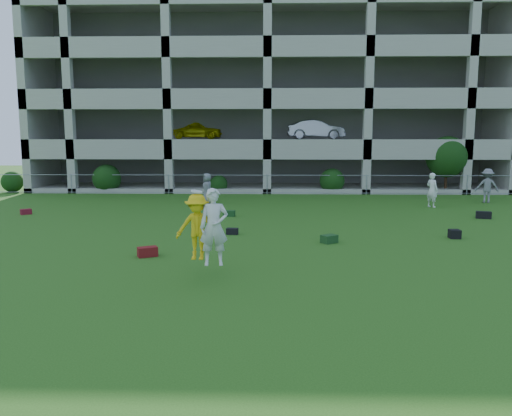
{
  "coord_description": "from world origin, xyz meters",
  "views": [
    {
      "loc": [
        0.2,
        -11.13,
        3.39
      ],
      "look_at": [
        -0.21,
        3.0,
        1.4
      ],
      "focal_mm": 35.0,
      "sensor_mm": 36.0,
      "label": 1
    }
  ],
  "objects_px": {
    "bystander_f": "(487,186)",
    "crate_d": "(455,234)",
    "frisbee_contest": "(203,227)",
    "bystander_c": "(207,188)",
    "parking_garage": "(268,103)",
    "bystander_e": "(432,190)"
  },
  "relations": [
    {
      "from": "frisbee_contest",
      "to": "parking_garage",
      "type": "distance_m",
      "value": 27.48
    },
    {
      "from": "crate_d",
      "to": "frisbee_contest",
      "type": "height_order",
      "value": "frisbee_contest"
    },
    {
      "from": "bystander_c",
      "to": "parking_garage",
      "type": "relative_size",
      "value": 0.05
    },
    {
      "from": "bystander_e",
      "to": "bystander_c",
      "type": "bearing_deg",
      "value": 49.19
    },
    {
      "from": "crate_d",
      "to": "parking_garage",
      "type": "distance_m",
      "value": 23.65
    },
    {
      "from": "bystander_c",
      "to": "frisbee_contest",
      "type": "distance_m",
      "value": 13.96
    },
    {
      "from": "bystander_e",
      "to": "bystander_f",
      "type": "bearing_deg",
      "value": -97.71
    },
    {
      "from": "frisbee_contest",
      "to": "bystander_f",
      "type": "bearing_deg",
      "value": 48.33
    },
    {
      "from": "bystander_c",
      "to": "parking_garage",
      "type": "distance_m",
      "value": 14.5
    },
    {
      "from": "frisbee_contest",
      "to": "parking_garage",
      "type": "relative_size",
      "value": 0.06
    },
    {
      "from": "bystander_c",
      "to": "crate_d",
      "type": "distance_m",
      "value": 13.0
    },
    {
      "from": "bystander_c",
      "to": "crate_d",
      "type": "relative_size",
      "value": 4.5
    },
    {
      "from": "crate_d",
      "to": "parking_garage",
      "type": "xyz_separation_m",
      "value": [
        -6.48,
        21.97,
        5.86
      ]
    },
    {
      "from": "bystander_f",
      "to": "parking_garage",
      "type": "relative_size",
      "value": 0.06
    },
    {
      "from": "bystander_e",
      "to": "parking_garage",
      "type": "distance_m",
      "value": 17.19
    },
    {
      "from": "bystander_f",
      "to": "crate_d",
      "type": "relative_size",
      "value": 5.12
    },
    {
      "from": "bystander_e",
      "to": "frisbee_contest",
      "type": "distance_m",
      "value": 16.0
    },
    {
      "from": "bystander_e",
      "to": "crate_d",
      "type": "relative_size",
      "value": 4.86
    },
    {
      "from": "bystander_c",
      "to": "bystander_f",
      "type": "distance_m",
      "value": 14.69
    },
    {
      "from": "frisbee_contest",
      "to": "bystander_c",
      "type": "bearing_deg",
      "value": 96.81
    },
    {
      "from": "bystander_c",
      "to": "bystander_f",
      "type": "height_order",
      "value": "bystander_f"
    },
    {
      "from": "crate_d",
      "to": "frisbee_contest",
      "type": "xyz_separation_m",
      "value": [
        -7.9,
        -5.06,
        1.11
      ]
    }
  ]
}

